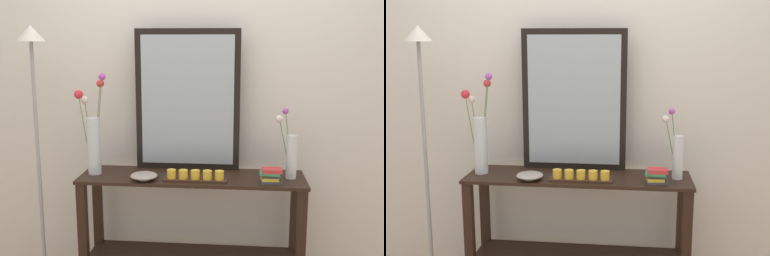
# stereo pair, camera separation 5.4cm
# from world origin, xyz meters

# --- Properties ---
(wall_back) EXTENTS (6.40, 0.08, 2.70)m
(wall_back) POSITION_xyz_m (0.00, 0.32, 1.35)
(wall_back) COLOR silver
(wall_back) RESTS_ON ground
(console_table) EXTENTS (1.43, 0.40, 0.77)m
(console_table) POSITION_xyz_m (0.00, 0.00, 0.47)
(console_table) COLOR black
(console_table) RESTS_ON ground
(mirror_leaning) EXTENTS (0.69, 0.03, 0.93)m
(mirror_leaning) POSITION_xyz_m (-0.05, 0.17, 1.23)
(mirror_leaning) COLOR black
(mirror_leaning) RESTS_ON console_table
(tall_vase_left) EXTENTS (0.21, 0.20, 0.65)m
(tall_vase_left) POSITION_xyz_m (-0.64, 0.00, 1.01)
(tall_vase_left) COLOR silver
(tall_vase_left) RESTS_ON console_table
(vase_right) EXTENTS (0.13, 0.14, 0.44)m
(vase_right) POSITION_xyz_m (0.61, 0.02, 0.94)
(vase_right) COLOR silver
(vase_right) RESTS_ON console_table
(candle_tray) EXTENTS (0.39, 0.09, 0.07)m
(candle_tray) POSITION_xyz_m (0.03, -0.10, 0.80)
(candle_tray) COLOR #382316
(candle_tray) RESTS_ON console_table
(decorative_bowl) EXTENTS (0.17, 0.17, 0.05)m
(decorative_bowl) POSITION_xyz_m (-0.29, -0.12, 0.80)
(decorative_bowl) COLOR #9E9389
(decorative_bowl) RESTS_ON console_table
(book_stack) EXTENTS (0.14, 0.10, 0.09)m
(book_stack) POSITION_xyz_m (0.49, -0.11, 0.82)
(book_stack) COLOR #424247
(book_stack) RESTS_ON console_table
(floor_lamp) EXTENTS (0.24, 0.24, 1.71)m
(floor_lamp) POSITION_xyz_m (-1.01, -0.02, 1.16)
(floor_lamp) COLOR #9E9EA3
(floor_lamp) RESTS_ON ground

